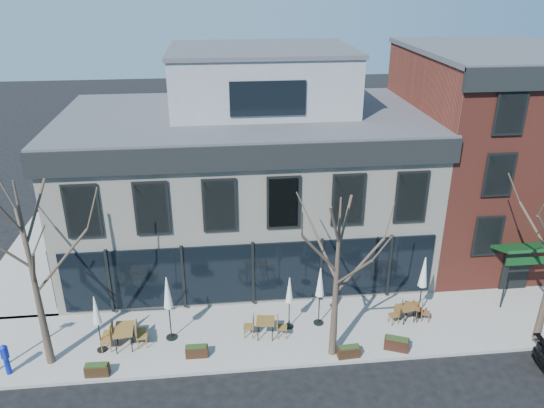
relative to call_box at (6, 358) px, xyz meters
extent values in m
plane|color=black|center=(9.96, 3.73, -0.90)|extent=(120.00, 120.00, 0.00)
cube|color=gray|center=(13.21, 1.58, -0.82)|extent=(33.50, 4.70, 0.15)
cube|color=gray|center=(-1.29, 9.73, -0.82)|extent=(4.50, 12.00, 0.15)
cube|color=beige|center=(9.96, 8.73, 3.10)|extent=(18.00, 10.00, 8.00)
cube|color=#47474C|center=(9.96, 8.73, 7.15)|extent=(18.30, 10.30, 0.30)
cube|color=black|center=(9.96, 3.61, 6.65)|extent=(18.30, 0.25, 1.10)
cube|color=black|center=(0.84, 8.73, 6.65)|extent=(0.25, 10.30, 1.10)
cube|color=black|center=(9.96, 3.67, 1.00)|extent=(17.20, 0.12, 3.00)
cube|color=black|center=(0.90, 7.73, 1.00)|extent=(0.12, 7.50, 3.00)
cube|color=gray|center=(10.96, 9.73, 8.70)|extent=(9.00, 6.50, 3.00)
cube|color=maroon|center=(22.96, 8.73, 4.60)|extent=(8.00, 10.00, 11.00)
cube|color=#47474C|center=(22.96, 8.73, 10.15)|extent=(8.20, 10.20, 0.25)
cube|color=#0C3814|center=(22.96, 2.88, 2.00)|extent=(3.20, 1.66, 0.67)
cube|color=black|center=(22.96, 3.68, 0.35)|extent=(1.40, 0.10, 2.50)
cone|color=#382B21|center=(1.46, 0.53, 3.21)|extent=(0.34, 0.34, 7.92)
cylinder|color=#382B21|center=(2.53, 0.72, 3.78)|extent=(2.23, 0.50, 2.48)
cylinder|color=#382B21|center=(1.01, 1.50, 4.24)|extent=(1.03, 2.05, 2.14)
cylinder|color=#382B21|center=(1.91, -0.43, 4.16)|extent=(1.03, 2.04, 2.28)
cone|color=#382B21|center=(12.96, -0.17, 2.77)|extent=(0.34, 0.34, 7.04)
cylinder|color=#382B21|center=(13.91, 0.00, 3.28)|extent=(2.00, 0.46, 2.21)
cylinder|color=#382B21|center=(12.56, 0.69, 3.69)|extent=(0.93, 1.84, 1.91)
cylinder|color=#382B21|center=(12.21, -0.44, 4.15)|extent=(1.61, 0.68, 1.97)
cylinder|color=#382B21|center=(13.36, -1.02, 3.61)|extent=(0.93, 1.83, 2.03)
cylinder|color=#382B21|center=(21.53, 0.75, 3.97)|extent=(0.98, 1.94, 2.03)
cylinder|color=#0B1E99|center=(0.00, 0.00, -0.37)|extent=(0.22, 0.22, 0.75)
cube|color=#0B1E99|center=(0.00, 0.00, 0.28)|extent=(0.29, 0.27, 0.54)
cone|color=#0B1E99|center=(0.00, 0.00, 0.60)|extent=(0.28, 0.28, 0.13)
cube|color=brown|center=(4.34, 1.08, 0.07)|extent=(0.84, 0.84, 0.04)
cylinder|color=black|center=(4.05, 0.74, -0.34)|extent=(0.04, 0.04, 0.81)
cylinder|color=black|center=(4.68, 0.79, -0.34)|extent=(0.04, 0.04, 0.81)
cylinder|color=black|center=(4.00, 1.37, -0.34)|extent=(0.04, 0.04, 0.81)
cylinder|color=black|center=(4.63, 1.41, -0.34)|extent=(0.04, 0.04, 0.81)
cube|color=brown|center=(4.30, 1.54, 0.03)|extent=(0.75, 0.75, 0.04)
cylinder|color=black|center=(4.00, 1.25, -0.37)|extent=(0.04, 0.04, 0.76)
cylinder|color=black|center=(4.60, 1.25, -0.37)|extent=(0.04, 0.04, 0.76)
cylinder|color=black|center=(4.00, 1.84, -0.37)|extent=(0.04, 0.04, 0.76)
cylinder|color=black|center=(4.59, 1.84, -0.37)|extent=(0.04, 0.04, 0.76)
cube|color=brown|center=(10.30, 1.22, 0.06)|extent=(0.87, 0.87, 0.04)
cylinder|color=black|center=(9.95, 0.96, -0.35)|extent=(0.04, 0.04, 0.79)
cylinder|color=black|center=(10.56, 0.87, -0.35)|extent=(0.04, 0.04, 0.79)
cylinder|color=black|center=(10.04, 1.57, -0.35)|extent=(0.04, 0.04, 0.79)
cylinder|color=black|center=(10.65, 1.48, -0.35)|extent=(0.04, 0.04, 0.79)
cube|color=brown|center=(16.73, 1.68, -0.04)|extent=(0.83, 0.83, 0.04)
cylinder|color=black|center=(16.53, 1.35, -0.40)|extent=(0.04, 0.04, 0.70)
cylinder|color=black|center=(17.06, 1.48, -0.40)|extent=(0.04, 0.04, 0.70)
cylinder|color=black|center=(16.40, 1.87, -0.40)|extent=(0.04, 0.04, 0.70)
cylinder|color=black|center=(16.93, 2.01, -0.40)|extent=(0.04, 0.04, 0.70)
cube|color=brown|center=(17.04, 1.78, -0.06)|extent=(0.85, 0.85, 0.04)
cylinder|color=black|center=(16.70, 1.63, -0.41)|extent=(0.04, 0.04, 0.68)
cylinder|color=black|center=(17.19, 1.44, -0.41)|extent=(0.04, 0.04, 0.68)
cylinder|color=black|center=(16.89, 2.12, -0.41)|extent=(0.04, 0.04, 0.68)
cylinder|color=black|center=(17.38, 1.93, -0.41)|extent=(0.04, 0.04, 0.68)
cylinder|color=black|center=(3.39, 1.03, -0.72)|extent=(0.43, 0.43, 0.06)
cylinder|color=black|center=(3.39, 1.03, 0.32)|extent=(0.05, 0.05, 2.13)
cone|color=silver|center=(3.39, 1.03, 1.28)|extent=(0.35, 0.35, 1.26)
cylinder|color=black|center=(6.24, 1.54, -0.71)|extent=(0.49, 0.49, 0.07)
cylinder|color=black|center=(6.24, 1.54, 0.47)|extent=(0.06, 0.06, 2.44)
cone|color=beige|center=(6.24, 1.54, 1.58)|extent=(0.40, 0.40, 1.44)
cylinder|color=black|center=(11.41, 1.77, -0.72)|extent=(0.41, 0.41, 0.06)
cylinder|color=black|center=(11.41, 1.77, 0.28)|extent=(0.05, 0.05, 2.05)
cone|color=silver|center=(11.41, 1.77, 1.21)|extent=(0.34, 0.34, 1.21)
cylinder|color=black|center=(12.77, 1.88, -0.72)|extent=(0.46, 0.46, 0.06)
cylinder|color=black|center=(12.77, 1.88, 0.40)|extent=(0.05, 0.05, 2.29)
cone|color=silver|center=(12.77, 1.88, 1.44)|extent=(0.38, 0.38, 1.35)
cylinder|color=black|center=(17.45, 1.96, -0.71)|extent=(0.49, 0.49, 0.07)
cylinder|color=black|center=(17.45, 1.96, 0.48)|extent=(0.06, 0.06, 2.46)
cone|color=silver|center=(17.45, 1.96, 1.60)|extent=(0.40, 0.40, 1.45)
cube|color=#322010|center=(3.50, -0.47, -0.51)|extent=(0.94, 0.40, 0.47)
cube|color=#1E3314|center=(3.50, -0.47, -0.26)|extent=(0.85, 0.32, 0.07)
cube|color=black|center=(7.36, 0.23, -0.52)|extent=(0.92, 0.38, 0.46)
cube|color=#1E3314|center=(7.36, 0.23, -0.27)|extent=(0.83, 0.31, 0.07)
cube|color=#301D10|center=(13.58, -0.47, -0.52)|extent=(0.95, 0.43, 0.46)
cube|color=#1E3314|center=(13.58, -0.47, -0.27)|extent=(0.85, 0.35, 0.07)
cube|color=black|center=(15.68, -0.23, -0.49)|extent=(1.10, 0.77, 0.51)
cube|color=#1E3314|center=(15.68, -0.23, -0.22)|extent=(0.97, 0.66, 0.08)
camera|label=1|loc=(8.56, -17.48, 13.84)|focal=35.00mm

